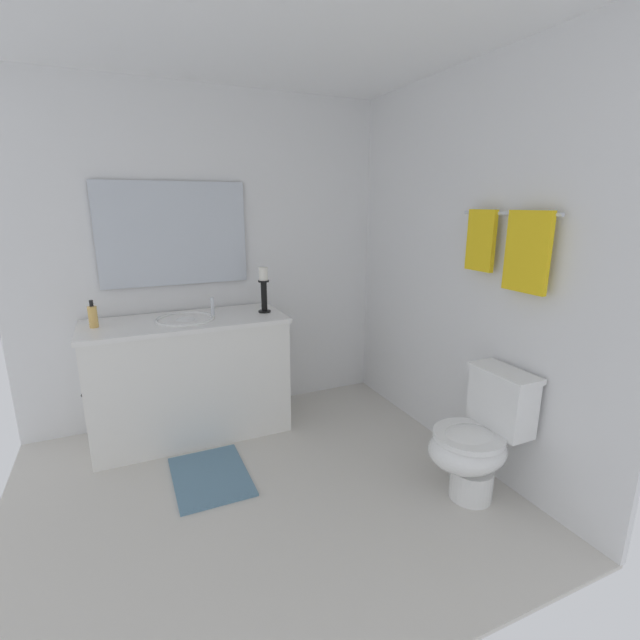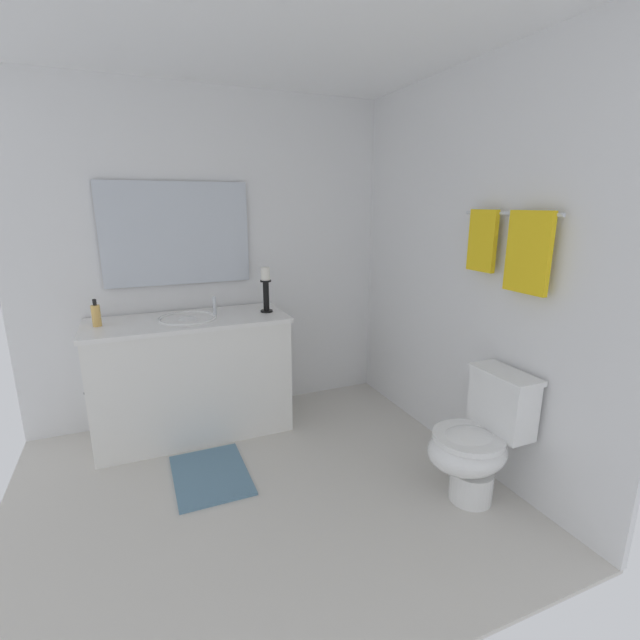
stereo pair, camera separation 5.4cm
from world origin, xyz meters
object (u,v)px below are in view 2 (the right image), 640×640
at_px(sink_basin, 188,324).
at_px(towel_center, 528,252).
at_px(mirror, 177,234).
at_px(toilet, 478,441).
at_px(towel_bar, 510,214).
at_px(vanity_cabinet, 192,376).
at_px(bath_mat, 211,475).
at_px(candle_holder_tall, 266,288).
at_px(towel_near_vanity, 482,241).
at_px(soap_bottle, 96,315).

distance_m(sink_basin, towel_center, 2.19).
height_order(mirror, towel_center, mirror).
height_order(toilet, towel_bar, towel_bar).
xyz_separation_m(vanity_cabinet, bath_mat, (0.62, 0.00, -0.42)).
xyz_separation_m(mirror, candle_holder_tall, (0.30, 0.57, -0.39)).
distance_m(vanity_cabinet, sink_basin, 0.39).
distance_m(candle_holder_tall, towel_near_vanity, 1.52).
xyz_separation_m(towel_bar, bath_mat, (-0.65, -1.57, -1.58)).
distance_m(soap_bottle, bath_mat, 1.27).
bearing_deg(candle_holder_tall, sink_basin, -91.79).
relative_size(sink_basin, candle_holder_tall, 1.21).
bearing_deg(towel_near_vanity, vanity_cabinet, -125.48).
distance_m(candle_holder_tall, toilet, 1.75).
height_order(sink_basin, candle_holder_tall, candle_holder_tall).
height_order(soap_bottle, bath_mat, soap_bottle).
height_order(towel_bar, towel_near_vanity, towel_near_vanity).
bearing_deg(sink_basin, towel_bar, 50.95).
relative_size(towel_bar, towel_near_vanity, 1.90).
relative_size(mirror, towel_center, 2.46).
bearing_deg(towel_center, towel_bar, 173.84).
distance_m(soap_bottle, towel_near_vanity, 2.46).
bearing_deg(vanity_cabinet, towel_center, 47.15).
bearing_deg(towel_bar, vanity_cabinet, -129.04).
xyz_separation_m(sink_basin, toilet, (1.43, 1.35, -0.46)).
xyz_separation_m(vanity_cabinet, soap_bottle, (-0.03, -0.57, 0.50)).
bearing_deg(bath_mat, towel_center, 62.31).
bearing_deg(bath_mat, towel_near_vanity, 72.78).
bearing_deg(candle_holder_tall, toilet, 28.97).
distance_m(towel_bar, towel_near_vanity, 0.23).
distance_m(soap_bottle, towel_center, 2.62).
height_order(soap_bottle, towel_bar, towel_bar).
relative_size(candle_holder_tall, towel_near_vanity, 0.95).
xyz_separation_m(candle_holder_tall, soap_bottle, (-0.05, -1.13, -0.10)).
distance_m(mirror, candle_holder_tall, 0.75).
xyz_separation_m(towel_near_vanity, towel_center, (0.33, 0.00, -0.03)).
height_order(candle_holder_tall, toilet, candle_holder_tall).
xyz_separation_m(vanity_cabinet, candle_holder_tall, (0.02, 0.57, 0.61)).
bearing_deg(sink_basin, mirror, -179.80).
xyz_separation_m(candle_holder_tall, towel_near_vanity, (1.09, 0.99, 0.39)).
distance_m(sink_basin, towel_near_vanity, 2.00).
xyz_separation_m(mirror, towel_near_vanity, (1.39, 1.55, 0.01)).
relative_size(toilet, towel_bar, 1.12).
bearing_deg(soap_bottle, candle_holder_tall, 87.52).
bearing_deg(vanity_cabinet, towel_bar, 50.96).
relative_size(candle_holder_tall, toilet, 0.44).
distance_m(towel_bar, towel_center, 0.25).
height_order(candle_holder_tall, towel_center, towel_center).
xyz_separation_m(vanity_cabinet, towel_near_vanity, (1.11, 1.55, 1.00)).
xyz_separation_m(soap_bottle, toilet, (1.46, 1.92, -0.57)).
height_order(soap_bottle, towel_center, towel_center).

